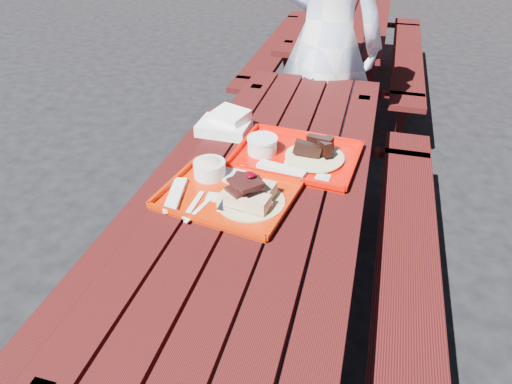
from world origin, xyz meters
TOP-DOWN VIEW (x-y plane):
  - ground at (0.00, 0.00)m, footprint 60.00×60.00m
  - picnic_table_near at (-0.00, 0.00)m, footprint 1.41×2.40m
  - picnic_table_far at (-0.00, 2.80)m, footprint 1.41×2.40m
  - near_tray at (-0.11, -0.10)m, footprint 0.51×0.43m
  - far_tray at (0.06, 0.22)m, footprint 0.53×0.43m
  - white_cloth at (-0.29, 0.38)m, footprint 0.23×0.20m
  - person at (0.03, 1.33)m, footprint 0.76×0.59m

SIDE VIEW (x-z plane):
  - ground at x=0.00m, z-range 0.00..0.00m
  - picnic_table_near at x=0.00m, z-range 0.19..0.94m
  - picnic_table_far at x=0.00m, z-range 0.19..0.94m
  - far_tray at x=0.06m, z-range 0.73..0.82m
  - near_tray at x=-0.11m, z-range 0.71..0.86m
  - white_cloth at x=-0.29m, z-range 0.74..0.84m
  - person at x=0.03m, z-range 0.00..1.84m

